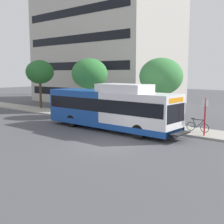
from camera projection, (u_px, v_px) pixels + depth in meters
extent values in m
plane|color=#4C4C51|center=(34.00, 129.00, 23.58)|extent=(120.00, 120.00, 0.00)
cube|color=#A8A399|center=(110.00, 120.00, 27.54)|extent=(3.00, 56.00, 0.14)
cube|color=white|center=(140.00, 112.00, 21.11)|extent=(2.54, 5.80, 2.73)
cube|color=#19479E|center=(84.00, 106.00, 24.86)|extent=(2.54, 5.80, 2.73)
cube|color=#19479E|center=(109.00, 123.00, 23.14)|extent=(2.57, 11.60, 0.44)
cube|color=black|center=(109.00, 104.00, 22.94)|extent=(2.58, 11.25, 0.96)
cube|color=black|center=(175.00, 113.00, 19.24)|extent=(2.34, 0.10, 1.24)
cube|color=orange|center=(176.00, 100.00, 19.12)|extent=(1.91, 0.08, 0.32)
cube|color=white|center=(124.00, 88.00, 21.83)|extent=(2.16, 4.06, 0.60)
cube|color=black|center=(180.00, 134.00, 19.17)|extent=(1.78, 0.60, 0.10)
cylinder|color=black|center=(138.00, 132.00, 19.98)|extent=(0.30, 1.00, 1.00)
cylinder|color=black|center=(156.00, 127.00, 21.67)|extent=(0.30, 1.00, 1.00)
cylinder|color=black|center=(72.00, 121.00, 24.36)|extent=(0.30, 1.00, 1.00)
cylinder|color=black|center=(91.00, 118.00, 26.06)|extent=(0.30, 1.00, 1.00)
cylinder|color=red|center=(205.00, 117.00, 20.33)|extent=(0.10, 0.10, 2.60)
cube|color=white|center=(205.00, 103.00, 20.17)|extent=(0.04, 0.36, 0.48)
torus|color=black|center=(205.00, 128.00, 21.44)|extent=(0.04, 0.66, 0.66)
torus|color=black|center=(191.00, 126.00, 22.16)|extent=(0.04, 0.66, 0.66)
cylinder|color=black|center=(200.00, 124.00, 21.63)|extent=(0.05, 0.64, 0.64)
cylinder|color=black|center=(195.00, 123.00, 21.92)|extent=(0.05, 0.34, 0.62)
cylinder|color=black|center=(198.00, 120.00, 21.69)|extent=(0.05, 0.90, 0.05)
cylinder|color=black|center=(193.00, 127.00, 22.01)|extent=(0.05, 0.45, 0.08)
cylinder|color=black|center=(204.00, 124.00, 21.42)|extent=(0.05, 0.10, 0.67)
cylinder|color=black|center=(204.00, 119.00, 21.39)|extent=(0.52, 0.03, 0.03)
cube|color=black|center=(193.00, 119.00, 21.98)|extent=(0.12, 0.24, 0.06)
cylinder|color=#4C3823|center=(160.00, 108.00, 24.95)|extent=(0.28, 0.28, 2.67)
ellipsoid|color=#3D8442|center=(161.00, 76.00, 24.58)|extent=(3.64, 3.64, 3.10)
cylinder|color=#4C3823|center=(90.00, 101.00, 30.03)|extent=(0.28, 0.28, 2.88)
ellipsoid|color=#337A38|center=(90.00, 74.00, 29.65)|extent=(3.63, 3.63, 3.08)
cylinder|color=#4C3823|center=(41.00, 95.00, 36.09)|extent=(0.28, 0.28, 3.15)
ellipsoid|color=#286B2D|center=(40.00, 72.00, 35.70)|extent=(3.36, 3.36, 2.86)
cube|color=#BCB7AD|center=(106.00, 6.00, 43.45)|extent=(12.89, 20.59, 28.46)
cube|color=black|center=(106.00, 90.00, 45.14)|extent=(12.95, 18.94, 1.10)
cube|color=black|center=(106.00, 67.00, 44.66)|extent=(12.95, 18.94, 1.10)
cube|color=black|center=(106.00, 43.00, 44.17)|extent=(12.95, 18.94, 1.10)
cube|color=black|center=(106.00, 18.00, 43.69)|extent=(12.95, 18.94, 1.10)
cylinder|color=#B7B7BC|center=(63.00, 78.00, 60.08)|extent=(1.10, 1.10, 6.53)
cylinder|color=#B7B7BC|center=(63.00, 46.00, 59.20)|extent=(0.91, 0.91, 6.53)
cylinder|color=#B7B7BC|center=(62.00, 12.00, 58.31)|extent=(0.72, 0.72, 6.53)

